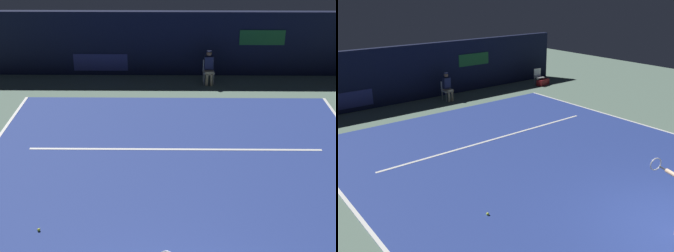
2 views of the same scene
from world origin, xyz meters
TOP-DOWN VIEW (x-y plane):
  - ground_plane at (0.00, 5.04)m, footprint 33.93×33.93m
  - court_surface at (0.00, 5.04)m, footprint 10.98×12.08m
  - line_service at (0.00, 7.15)m, footprint 8.56×0.10m
  - back_wall at (-0.00, 13.66)m, footprint 17.30×0.33m
  - line_judge_on_chair at (1.31, 12.60)m, footprint 0.46×0.55m
  - tennis_ball at (-3.05, 3.35)m, footprint 0.07×0.07m

SIDE VIEW (x-z plane):
  - ground_plane at x=0.00m, z-range 0.00..0.00m
  - court_surface at x=0.00m, z-range 0.00..0.01m
  - line_service at x=0.00m, z-range 0.01..0.02m
  - tennis_ball at x=-3.05m, z-range 0.01..0.08m
  - line_judge_on_chair at x=1.31m, z-range 0.03..1.35m
  - back_wall at x=0.00m, z-range 0.00..2.60m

